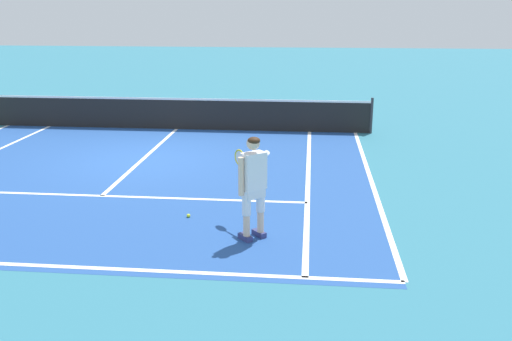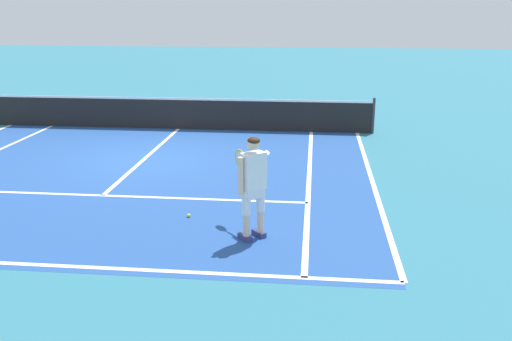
% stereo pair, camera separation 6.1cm
% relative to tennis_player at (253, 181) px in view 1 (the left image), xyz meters
% --- Properties ---
extents(ground_plane, '(80.00, 80.00, 0.00)m').
position_rel_tennis_player_xyz_m(ground_plane, '(-3.24, 4.62, -0.99)').
color(ground_plane, teal).
extents(court_inner_surface, '(10.98, 9.93, 0.00)m').
position_rel_tennis_player_xyz_m(court_inner_surface, '(-3.24, 3.44, -0.99)').
color(court_inner_surface, '#234C93').
rests_on(court_inner_surface, ground).
extents(line_baseline, '(10.98, 0.10, 0.01)m').
position_rel_tennis_player_xyz_m(line_baseline, '(-3.24, -1.32, -0.99)').
color(line_baseline, white).
rests_on(line_baseline, ground).
extents(line_service, '(8.23, 0.10, 0.01)m').
position_rel_tennis_player_xyz_m(line_service, '(-3.24, 1.81, -0.99)').
color(line_service, white).
rests_on(line_service, ground).
extents(line_centre_service, '(0.10, 6.40, 0.01)m').
position_rel_tennis_player_xyz_m(line_centre_service, '(-3.24, 5.01, -0.99)').
color(line_centre_service, white).
rests_on(line_centre_service, ground).
extents(line_singles_right, '(0.10, 9.53, 0.01)m').
position_rel_tennis_player_xyz_m(line_singles_right, '(0.87, 3.44, -0.99)').
color(line_singles_right, white).
rests_on(line_singles_right, ground).
extents(line_doubles_right, '(0.10, 9.53, 0.01)m').
position_rel_tennis_player_xyz_m(line_doubles_right, '(2.25, 3.44, -0.99)').
color(line_doubles_right, white).
rests_on(line_doubles_right, ground).
extents(tennis_net, '(11.96, 0.08, 1.07)m').
position_rel_tennis_player_xyz_m(tennis_net, '(-3.24, 8.21, -0.49)').
color(tennis_net, '#333338').
rests_on(tennis_net, ground).
extents(tennis_player, '(0.70, 1.18, 1.71)m').
position_rel_tennis_player_xyz_m(tennis_player, '(0.00, 0.00, 0.00)').
color(tennis_player, navy).
rests_on(tennis_player, ground).
extents(tennis_ball_near_feet, '(0.07, 0.07, 0.07)m').
position_rel_tennis_player_xyz_m(tennis_ball_near_feet, '(-1.26, 0.82, -0.96)').
color(tennis_ball_near_feet, '#CCE02D').
rests_on(tennis_ball_near_feet, ground).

